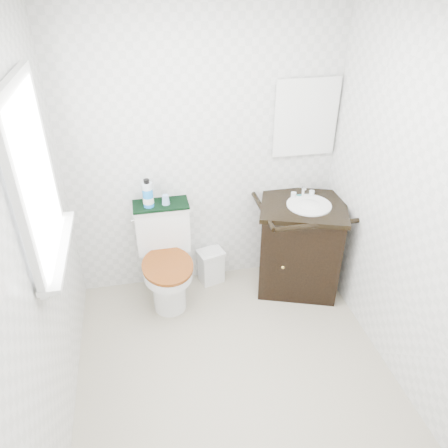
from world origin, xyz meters
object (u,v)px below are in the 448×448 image
object	(u,v)px
vanity	(300,244)
mouthwash_bottle	(148,194)
toilet	(166,262)
trash_bin	(211,266)
cup	(166,200)

from	to	relation	value
vanity	mouthwash_bottle	bearing A→B (deg)	172.59
vanity	mouthwash_bottle	size ratio (longest dim) A/B	3.93
toilet	trash_bin	size ratio (longest dim) A/B	2.61
toilet	mouthwash_bottle	world-z (taller)	mouthwash_bottle
trash_bin	cup	bearing A→B (deg)	-176.08
trash_bin	mouthwash_bottle	xyz separation A→B (m)	(-0.49, -0.04, 0.80)
trash_bin	vanity	bearing A→B (deg)	-14.77
toilet	trash_bin	xyz separation A→B (m)	(0.40, 0.13, -0.20)
trash_bin	mouthwash_bottle	world-z (taller)	mouthwash_bottle
toilet	cup	xyz separation A→B (m)	(0.04, 0.11, 0.53)
mouthwash_bottle	cup	distance (m)	0.15
trash_bin	mouthwash_bottle	distance (m)	0.94
mouthwash_bottle	cup	bearing A→B (deg)	4.48
toilet	vanity	xyz separation A→B (m)	(1.15, -0.06, 0.07)
vanity	trash_bin	size ratio (longest dim) A/B	2.87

